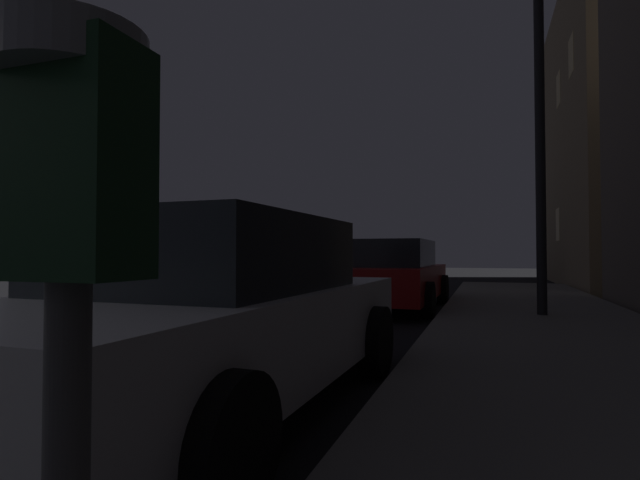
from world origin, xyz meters
name	(u,v)px	position (x,y,z in m)	size (l,w,h in m)	color
parking_meter	(69,274)	(4.27, 0.61, 1.13)	(0.19, 0.19, 1.30)	#59595B
car_white	(216,314)	(2.85, 3.32, 0.70)	(2.08, 4.34, 1.43)	silver
car_red	(389,274)	(2.85, 10.20, 0.72)	(2.18, 4.40, 1.43)	maroon
street_lamp	(539,78)	(5.64, 8.89, 4.08)	(0.44, 0.44, 6.01)	black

